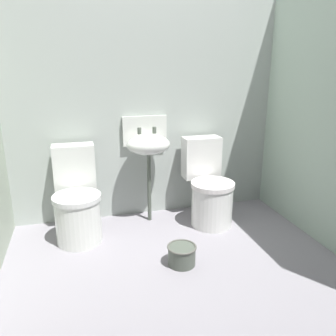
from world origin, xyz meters
name	(u,v)px	position (x,y,z in m)	size (l,w,h in m)	color
ground_plane	(177,271)	(0.00, 0.00, -0.04)	(2.94, 2.47, 0.08)	gray
wall_back	(145,108)	(0.00, 1.09, 1.05)	(2.94, 0.10, 2.11)	#AAB3AB
wall_right	(336,118)	(1.32, 0.10, 1.05)	(0.10, 2.27, 2.11)	#A2B9A7
toilet_left	(77,202)	(-0.69, 0.68, 0.32)	(0.40, 0.59, 0.78)	silver
toilet_right	(209,189)	(0.51, 0.68, 0.32)	(0.41, 0.60, 0.78)	white
sink	(148,144)	(-0.03, 0.87, 0.75)	(0.42, 0.35, 0.99)	#4D554A
bucket	(182,255)	(0.04, 0.03, 0.08)	(0.22, 0.22, 0.15)	#4D554A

